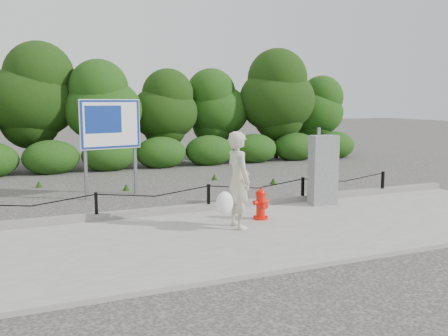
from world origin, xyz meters
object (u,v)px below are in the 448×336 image
advertising_sign (110,129)px  fire_hydrant (261,204)px  pedestrian (237,181)px  utility_cabinet (323,170)px

advertising_sign → fire_hydrant: bearing=-68.3°
pedestrian → utility_cabinet: size_ratio=1.03×
pedestrian → advertising_sign: (-1.70, 4.36, 0.83)m
utility_cabinet → fire_hydrant: bearing=-154.5°
advertising_sign → pedestrian: bearing=-78.9°
fire_hydrant → pedestrian: pedestrian is taller
fire_hydrant → utility_cabinet: 2.21m
utility_cabinet → advertising_sign: (-4.47, 3.21, 0.92)m
fire_hydrant → utility_cabinet: utility_cabinet is taller
pedestrian → fire_hydrant: bearing=-62.3°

